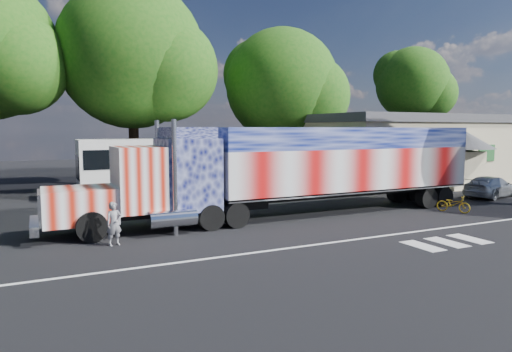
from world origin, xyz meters
name	(u,v)px	position (x,y,z in m)	size (l,w,h in m)	color
ground	(287,227)	(0.00, 0.00, 0.00)	(100.00, 100.00, 0.00)	black
lane_markings	(379,243)	(1.71, -3.77, 0.01)	(30.00, 2.67, 0.01)	silver
semi_truck	(301,167)	(1.90, 2.02, 2.32)	(21.18, 3.35, 4.52)	black
coach_bus	(180,166)	(-1.26, 11.54, 1.82)	(12.10, 2.82, 3.52)	silver
hall_building	(433,148)	(19.92, 10.86, 2.62)	(22.40, 12.80, 5.20)	beige
parked_car	(491,187)	(15.36, 2.01, 0.64)	(1.80, 4.42, 1.28)	#B1B5B7
woman	(114,224)	(-7.03, 0.06, 0.78)	(0.57, 0.38, 1.57)	slate
bicycle	(453,204)	(9.19, -0.57, 0.42)	(0.56, 1.60, 0.84)	gold
tree_n_mid	(134,56)	(-2.88, 16.80, 9.24)	(10.82, 10.30, 14.45)	black
tree_ne_a	(284,86)	(8.94, 16.33, 7.61)	(9.61, 9.15, 12.24)	black
tree_far_ne	(414,84)	(26.31, 19.73, 8.77)	(7.88, 7.50, 12.59)	black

